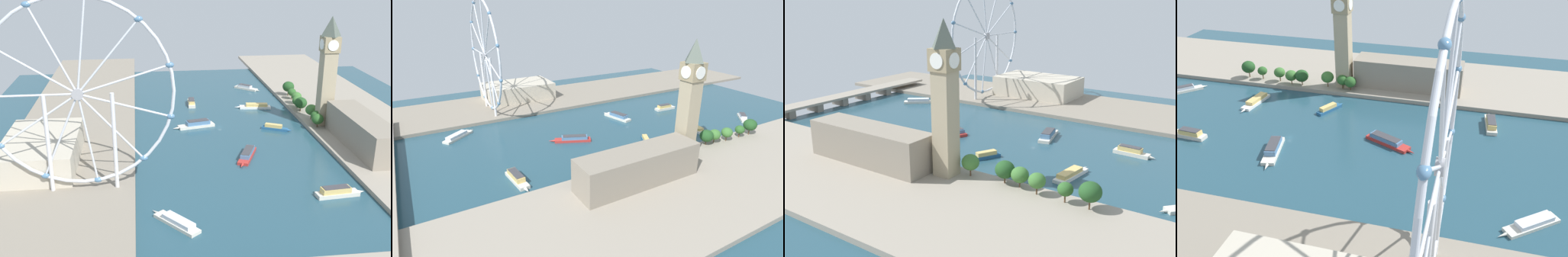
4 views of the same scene
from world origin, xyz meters
The scene contains 16 objects.
ground_plane centered at (0.00, 0.00, 0.00)m, with size 395.81×395.81×0.00m, color #234756.
riverbank_left centered at (-112.90, 0.00, 1.50)m, with size 90.00×520.00×3.00m, color gray.
riverbank_right centered at (112.90, 0.00, 1.50)m, with size 90.00×520.00×3.00m, color gray.
clock_tower centered at (-81.69, 10.70, 47.37)m, with size 13.46×13.46×85.10m.
parliament_block centered at (-91.27, 59.98, 13.96)m, with size 22.00×82.57×21.92m, color gray.
tree_row_embankment centered at (-75.56, -26.34, 10.64)m, with size 14.53×98.87×13.85m.
ferris_wheel centered at (96.71, 103.78, 59.48)m, with size 108.53×3.20×110.88m.
riverside_hall centered at (127.41, 64.14, 12.05)m, with size 46.26×75.51×18.10m, color #BCB29E.
river_bridge centered at (0.00, 201.41, 6.21)m, with size 207.81×17.79×8.46m.
tour_boat_0 centered at (-42.10, 12.01, 1.91)m, with size 22.83×13.96×4.59m.
tour_boat_1 centered at (18.73, -1.80, 2.36)m, with size 34.55×14.21×5.70m.
tour_boat_2 centered at (-8.55, 62.80, 2.07)m, with size 18.77×34.03×4.86m.
tour_boat_3 centered at (-48.02, 124.55, 2.51)m, with size 30.10×8.93×6.00m.
tour_boat_4 centered at (-39.53, -45.02, 1.90)m, with size 32.41×10.14×4.44m.
tour_boat_6 centered at (46.65, 145.50, 1.82)m, with size 24.54×29.46×4.30m.
tour_boat_7 centered at (16.17, -62.09, 2.39)m, with size 7.38×26.70×5.80m.
Camera 3 is at (-267.66, -140.26, 101.52)m, focal length 42.48 mm.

